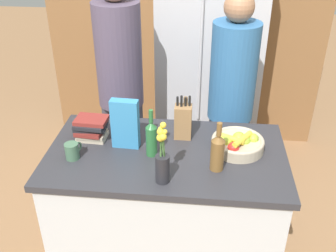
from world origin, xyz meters
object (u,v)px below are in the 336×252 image
Objects in this scene: refrigerator at (209,56)px; person_in_blue at (231,98)px; cereal_box at (125,124)px; book_stack at (91,128)px; bottle_vinegar at (185,115)px; coffee_mug at (72,151)px; bottle_wine at (151,138)px; knife_block at (183,121)px; person_at_sink at (120,83)px; fruit_bowl at (238,143)px; flower_vase at (162,161)px; bottle_oil at (218,151)px.

refrigerator reaches higher than person_in_blue.
cereal_box is 0.25m from book_stack.
refrigerator is 1.07m from bottle_vinegar.
refrigerator reaches higher than coffee_mug.
book_stack is 0.12× the size of person_in_blue.
person_in_blue is (0.48, 0.68, -0.06)m from bottle_wine.
knife_block is at bearing 52.08° from bottle_wine.
refrigerator is at bearing 71.21° from person_at_sink.
bottle_vinegar is (-0.14, -1.06, -0.02)m from refrigerator.
bottle_vinegar is 0.61m from person_at_sink.
person_in_blue reaches higher than book_stack.
person_at_sink reaches higher than fruit_bowl.
flower_vase is 1.22× the size of bottle_oil.
cereal_box is at bearing 128.74° from flower_vase.
person_at_sink is at bearing 161.93° from person_in_blue.
bottle_oil is 0.39m from bottle_wine.
bottle_oil is 1.06m from person_at_sink.
person_at_sink is at bearing 131.04° from bottle_oil.
bottle_wine reaches higher than book_stack.
person_at_sink reaches higher than flower_vase.
knife_block is 0.36m from cereal_box.
coffee_mug is 0.54× the size of book_stack.
fruit_bowl is 0.58m from person_in_blue.
fruit_bowl is 0.89m from book_stack.
person_at_sink is 0.80m from person_in_blue.
coffee_mug is at bearing -154.33° from knife_block.
cereal_box is at bearing 28.92° from coffee_mug.
bottle_oil is at bearing -65.84° from bottle_vinegar.
cereal_box is 0.18m from bottle_wine.
knife_block is 0.80× the size of flower_vase.
knife_block reaches higher than book_stack.
fruit_bowl is 0.35m from knife_block.
bottle_vinegar is at bearing 34.69° from coffee_mug.
coffee_mug is 0.82m from bottle_oil.
book_stack is at bearing 162.52° from bottle_oil.
knife_block is at bearing -21.98° from person_at_sink.
flower_vase is 3.18× the size of coffee_mug.
knife_block is at bearing 80.47° from flower_vase.
bottle_wine is at bearing -102.42° from refrigerator.
person_at_sink is (0.12, 0.78, 0.08)m from coffee_mug.
refrigerator is 1.44m from bottle_wine.
person_at_sink is at bearing 81.08° from coffee_mug.
coffee_mug is at bearing -169.76° from bottle_wine.
refrigerator reaches higher than knife_block.
person_in_blue reaches higher than cereal_box.
refrigerator is at bearing 70.45° from cereal_box.
refrigerator is 1.51m from bottle_oil.
person_in_blue is (0.92, 0.76, 0.01)m from coffee_mug.
refrigerator is 18.06× the size of coffee_mug.
refrigerator is 7.09× the size of knife_block.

